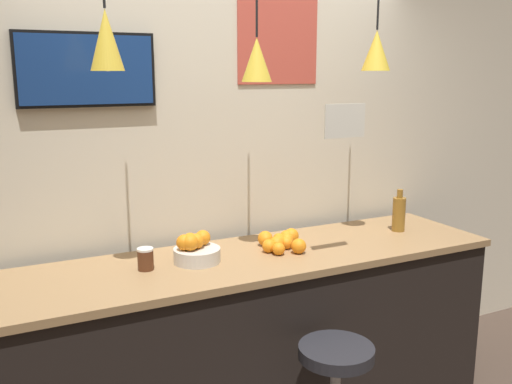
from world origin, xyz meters
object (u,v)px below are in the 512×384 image
Objects in this scene: fruit_bowl at (195,250)px; juice_bottle at (399,213)px; mounted_tv at (87,70)px; spread_jar at (146,259)px.

juice_bottle reaches higher than fruit_bowl.
juice_bottle is 2.02m from mounted_tv.
mounted_tv reaches higher than juice_bottle.
spread_jar is at bearing 180.00° from juice_bottle.
fruit_bowl is 0.93× the size of juice_bottle.
fruit_bowl is 2.18× the size of spread_jar.
spread_jar is (-0.27, -0.00, -0.01)m from fruit_bowl.
mounted_tv is at bearing 113.10° from spread_jar.
juice_bottle is at bearing -12.17° from mounted_tv.
fruit_bowl is 0.35× the size of mounted_tv.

